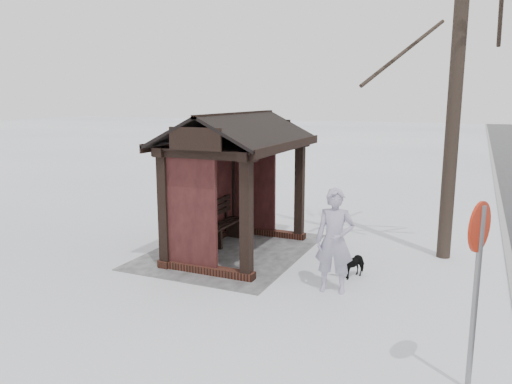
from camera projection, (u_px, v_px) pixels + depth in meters
ground at (239, 252)px, 11.13m from camera, size 120.00×120.00×0.00m
trampled_patch at (231, 251)px, 11.21m from camera, size 4.20×3.20×0.02m
bus_shelter at (231, 155)px, 10.78m from camera, size 3.60×2.40×3.09m
pedestrian at (335, 241)px, 8.73m from camera, size 0.54×0.73×1.86m
dog at (351, 263)px, 9.59m from camera, size 0.70×0.53×0.54m
road_sign at (477, 256)px, 5.62m from camera, size 0.56×0.24×2.28m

